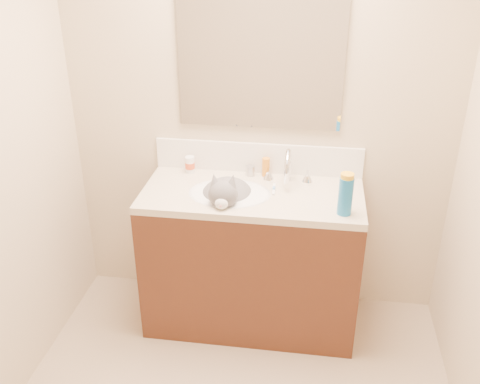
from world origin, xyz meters
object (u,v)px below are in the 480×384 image
(vanity_cabinet, at_px, (251,261))
(faucet, at_px, (288,169))
(spray_can, at_px, (345,196))
(amber_bottle, at_px, (266,167))
(basin, at_px, (230,204))
(silver_jar, at_px, (250,171))
(cat, at_px, (227,198))
(pill_bottle, at_px, (190,165))

(vanity_cabinet, distance_m, faucet, 0.58)
(spray_can, bearing_deg, amber_bottle, 137.89)
(basin, xyz_separation_m, silver_jar, (0.08, 0.24, 0.10))
(vanity_cabinet, xyz_separation_m, cat, (-0.14, -0.04, 0.42))
(basin, bearing_deg, faucet, 29.12)
(faucet, height_order, spray_can, faucet)
(pill_bottle, height_order, amber_bottle, amber_bottle)
(amber_bottle, bearing_deg, silver_jar, -176.04)
(vanity_cabinet, relative_size, silver_jar, 20.60)
(basin, xyz_separation_m, spray_can, (0.61, -0.14, 0.17))
(basin, height_order, cat, cat)
(basin, relative_size, pill_bottle, 4.63)
(cat, distance_m, amber_bottle, 0.33)
(silver_jar, bearing_deg, faucet, -18.98)
(silver_jar, height_order, amber_bottle, amber_bottle)
(pill_bottle, relative_size, amber_bottle, 0.89)
(vanity_cabinet, distance_m, basin, 0.40)
(spray_can, bearing_deg, pill_bottle, 156.63)
(basin, xyz_separation_m, pill_bottle, (-0.27, 0.23, 0.12))
(faucet, relative_size, amber_bottle, 2.55)
(pill_bottle, bearing_deg, spray_can, -23.37)
(vanity_cabinet, distance_m, cat, 0.44)
(cat, relative_size, spray_can, 2.12)
(vanity_cabinet, relative_size, amber_bottle, 10.94)
(faucet, bearing_deg, silver_jar, 161.02)
(spray_can, bearing_deg, cat, 167.50)
(silver_jar, distance_m, amber_bottle, 0.09)
(basin, height_order, amber_bottle, amber_bottle)
(cat, distance_m, spray_can, 0.65)
(vanity_cabinet, relative_size, pill_bottle, 12.35)
(faucet, distance_m, amber_bottle, 0.16)
(pill_bottle, distance_m, amber_bottle, 0.44)
(pill_bottle, bearing_deg, vanity_cabinet, -27.59)
(cat, xyz_separation_m, pill_bottle, (-0.26, 0.24, 0.08))
(vanity_cabinet, xyz_separation_m, basin, (-0.12, -0.03, 0.38))
(silver_jar, xyz_separation_m, spray_can, (0.52, -0.39, 0.07))
(vanity_cabinet, bearing_deg, pill_bottle, 152.41)
(cat, distance_m, silver_jar, 0.27)
(vanity_cabinet, height_order, pill_bottle, pill_bottle)
(silver_jar, bearing_deg, spray_can, -36.42)
(cat, bearing_deg, basin, 20.67)
(faucet, xyz_separation_m, spray_can, (0.31, -0.31, 0.01))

